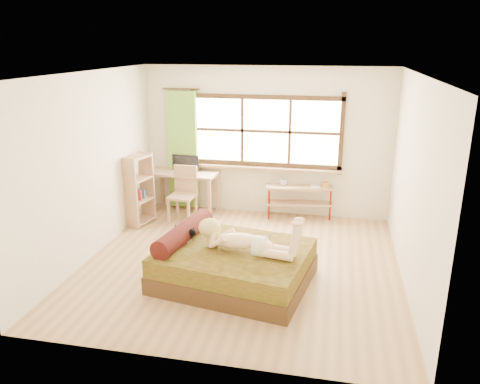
% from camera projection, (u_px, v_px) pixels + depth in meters
% --- Properties ---
extents(floor, '(4.50, 4.50, 0.00)m').
position_uv_depth(floor, '(241.00, 264.00, 6.82)').
color(floor, '#9E754C').
rests_on(floor, ground).
extents(ceiling, '(4.50, 4.50, 0.00)m').
position_uv_depth(ceiling, '(241.00, 73.00, 6.00)').
color(ceiling, white).
rests_on(ceiling, wall_back).
extents(wall_back, '(4.50, 0.00, 4.50)m').
position_uv_depth(wall_back, '(266.00, 142.00, 8.51)').
color(wall_back, silver).
rests_on(wall_back, floor).
extents(wall_front, '(4.50, 0.00, 4.50)m').
position_uv_depth(wall_front, '(193.00, 239.00, 4.31)').
color(wall_front, silver).
rests_on(wall_front, floor).
extents(wall_left, '(0.00, 4.50, 4.50)m').
position_uv_depth(wall_left, '(91.00, 166.00, 6.84)').
color(wall_left, silver).
rests_on(wall_left, floor).
extents(wall_right, '(0.00, 4.50, 4.50)m').
position_uv_depth(wall_right, '(413.00, 184.00, 5.98)').
color(wall_right, silver).
rests_on(wall_right, floor).
extents(window, '(2.80, 0.16, 1.46)m').
position_uv_depth(window, '(266.00, 134.00, 8.43)').
color(window, '#FFEDBF').
rests_on(window, wall_back).
extents(curtain, '(0.55, 0.10, 2.20)m').
position_uv_depth(curtain, '(183.00, 150.00, 8.76)').
color(curtain, olive).
rests_on(curtain, wall_back).
extents(bed, '(2.16, 1.85, 0.73)m').
position_uv_depth(bed, '(231.00, 263.00, 6.25)').
color(bed, '#32230F').
rests_on(bed, floor).
extents(woman, '(1.39, 0.61, 0.58)m').
position_uv_depth(woman, '(245.00, 231.00, 6.01)').
color(woman, beige).
rests_on(woman, bed).
extents(kitten, '(0.30, 0.16, 0.23)m').
position_uv_depth(kitten, '(184.00, 234.00, 6.37)').
color(kitten, black).
rests_on(kitten, bed).
extents(desk, '(1.29, 0.67, 0.78)m').
position_uv_depth(desk, '(184.00, 177.00, 8.72)').
color(desk, '#9F7856').
rests_on(desk, floor).
extents(monitor, '(0.53, 0.11, 0.30)m').
position_uv_depth(monitor, '(185.00, 163.00, 8.69)').
color(monitor, black).
rests_on(monitor, desk).
extents(chair, '(0.47, 0.47, 0.98)m').
position_uv_depth(chair, '(184.00, 190.00, 8.40)').
color(chair, '#9F7856').
rests_on(chair, floor).
extents(pipe_shelf, '(1.23, 0.49, 0.68)m').
position_uv_depth(pipe_shelf, '(300.00, 195.00, 8.49)').
color(pipe_shelf, '#9F7856').
rests_on(pipe_shelf, floor).
extents(cup, '(0.15, 0.15, 0.11)m').
position_uv_depth(cup, '(283.00, 182.00, 8.49)').
color(cup, gray).
rests_on(cup, pipe_shelf).
extents(book, '(0.19, 0.24, 0.02)m').
position_uv_depth(book, '(311.00, 186.00, 8.40)').
color(book, gray).
rests_on(book, pipe_shelf).
extents(bookshelf, '(0.42, 0.59, 1.24)m').
position_uv_depth(bookshelf, '(139.00, 189.00, 8.16)').
color(bookshelf, '#9F7856').
rests_on(bookshelf, floor).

